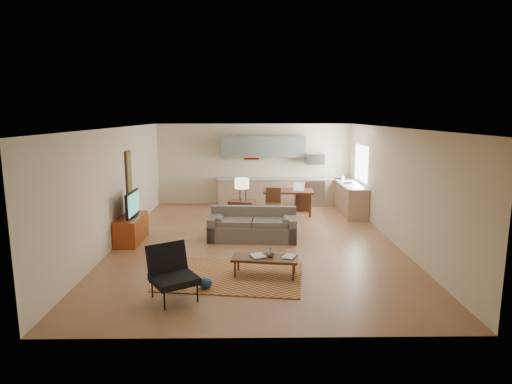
{
  "coord_description": "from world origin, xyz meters",
  "views": [
    {
      "loc": [
        -0.14,
        -9.87,
        2.99
      ],
      "look_at": [
        0.0,
        0.3,
        1.15
      ],
      "focal_mm": 30.0,
      "sensor_mm": 36.0,
      "label": 1
    }
  ],
  "objects_px": {
    "armchair": "(174,274)",
    "dining_table": "(288,202)",
    "tv_credenza": "(132,229)",
    "sofa": "(253,224)",
    "console_table": "(242,215)",
    "coffee_table": "(265,266)"
  },
  "relations": [
    {
      "from": "coffee_table",
      "to": "dining_table",
      "type": "height_order",
      "value": "dining_table"
    },
    {
      "from": "tv_credenza",
      "to": "console_table",
      "type": "xyz_separation_m",
      "value": [
        2.62,
        1.1,
        0.08
      ]
    },
    {
      "from": "coffee_table",
      "to": "console_table",
      "type": "xyz_separation_m",
      "value": [
        -0.49,
        3.38,
        0.2
      ]
    },
    {
      "from": "armchair",
      "to": "console_table",
      "type": "xyz_separation_m",
      "value": [
        1.02,
        4.41,
        -0.06
      ]
    },
    {
      "from": "sofa",
      "to": "tv_credenza",
      "type": "relative_size",
      "value": 1.67
    },
    {
      "from": "tv_credenza",
      "to": "dining_table",
      "type": "relative_size",
      "value": 0.89
    },
    {
      "from": "dining_table",
      "to": "sofa",
      "type": "bearing_deg",
      "value": -108.14
    },
    {
      "from": "coffee_table",
      "to": "console_table",
      "type": "bearing_deg",
      "value": 106.99
    },
    {
      "from": "coffee_table",
      "to": "tv_credenza",
      "type": "height_order",
      "value": "tv_credenza"
    },
    {
      "from": "console_table",
      "to": "dining_table",
      "type": "xyz_separation_m",
      "value": [
        1.37,
        1.66,
        -0.01
      ]
    },
    {
      "from": "sofa",
      "to": "console_table",
      "type": "relative_size",
      "value": 2.87
    },
    {
      "from": "coffee_table",
      "to": "tv_credenza",
      "type": "bearing_deg",
      "value": 152.44
    },
    {
      "from": "dining_table",
      "to": "armchair",
      "type": "bearing_deg",
      "value": -107.29
    },
    {
      "from": "tv_credenza",
      "to": "console_table",
      "type": "distance_m",
      "value": 2.84
    },
    {
      "from": "armchair",
      "to": "dining_table",
      "type": "xyz_separation_m",
      "value": [
        2.39,
        6.07,
        -0.07
      ]
    },
    {
      "from": "sofa",
      "to": "console_table",
      "type": "xyz_separation_m",
      "value": [
        -0.28,
        1.0,
        0.0
      ]
    },
    {
      "from": "tv_credenza",
      "to": "dining_table",
      "type": "height_order",
      "value": "dining_table"
    },
    {
      "from": "tv_credenza",
      "to": "armchair",
      "type": "bearing_deg",
      "value": -64.26
    },
    {
      "from": "sofa",
      "to": "coffee_table",
      "type": "bearing_deg",
      "value": -80.75
    },
    {
      "from": "armchair",
      "to": "console_table",
      "type": "distance_m",
      "value": 4.53
    },
    {
      "from": "armchair",
      "to": "dining_table",
      "type": "height_order",
      "value": "armchair"
    },
    {
      "from": "sofa",
      "to": "dining_table",
      "type": "xyz_separation_m",
      "value": [
        1.09,
        2.65,
        -0.01
      ]
    }
  ]
}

